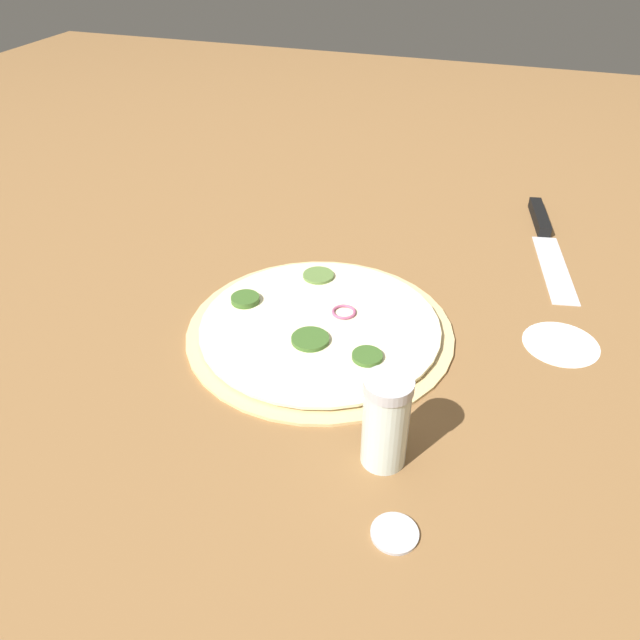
{
  "coord_description": "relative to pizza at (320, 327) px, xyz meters",
  "views": [
    {
      "loc": [
        -0.21,
        0.62,
        0.49
      ],
      "look_at": [
        0.0,
        0.0,
        0.02
      ],
      "focal_mm": 35.0,
      "sensor_mm": 36.0,
      "label": 1
    }
  ],
  "objects": [
    {
      "name": "ground_plane",
      "position": [
        -0.0,
        0.0,
        -0.01
      ],
      "size": [
        3.0,
        3.0,
        0.0
      ],
      "primitive_type": "plane",
      "color": "brown"
    },
    {
      "name": "pizza",
      "position": [
        0.0,
        0.0,
        0.0
      ],
      "size": [
        0.35,
        0.35,
        0.02
      ],
      "color": "#D6B77A",
      "rests_on": "ground_plane"
    },
    {
      "name": "knife",
      "position": [
        -0.27,
        -0.37,
        0.0
      ],
      "size": [
        0.09,
        0.32,
        0.02
      ],
      "rotation": [
        0.0,
        0.0,
        1.76
      ],
      "color": "silver",
      "rests_on": "ground_plane"
    },
    {
      "name": "spice_jar",
      "position": [
        -0.13,
        0.19,
        0.05
      ],
      "size": [
        0.05,
        0.05,
        0.11
      ],
      "color": "silver",
      "rests_on": "ground_plane"
    },
    {
      "name": "loose_cap",
      "position": [
        -0.16,
        0.27,
        -0.0
      ],
      "size": [
        0.04,
        0.04,
        0.01
      ],
      "color": "#B2B2B7",
      "rests_on": "ground_plane"
    },
    {
      "name": "flour_patch",
      "position": [
        -0.3,
        -0.07,
        -0.01
      ],
      "size": [
        0.1,
        0.1,
        0.0
      ],
      "color": "white",
      "rests_on": "ground_plane"
    }
  ]
}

